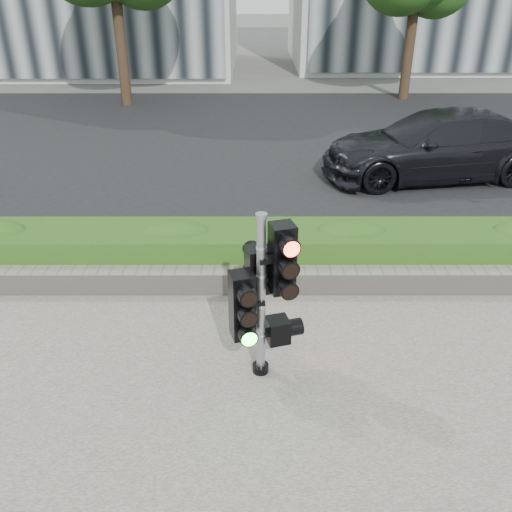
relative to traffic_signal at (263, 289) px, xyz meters
name	(u,v)px	position (x,y,z in m)	size (l,w,h in m)	color
ground	(252,376)	(-0.12, -0.10, -1.15)	(120.00, 120.00, 0.00)	#51514C
road	(254,140)	(-0.12, 9.90, -1.14)	(60.00, 13.00, 0.02)	black
curb	(253,250)	(-0.12, 3.05, -1.09)	(60.00, 0.25, 0.12)	gray
stone_wall	(253,280)	(-0.12, 1.80, -0.95)	(12.00, 0.32, 0.34)	gray
hedge	(253,249)	(-0.12, 2.45, -0.78)	(12.00, 1.00, 0.68)	#498629
traffic_signal	(263,289)	(0.00, 0.00, 0.00)	(0.74, 0.62, 2.02)	black
car_dark	(436,145)	(3.97, 6.82, -0.39)	(2.07, 5.09, 1.48)	black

